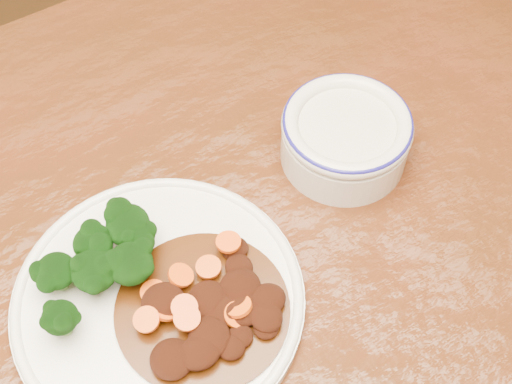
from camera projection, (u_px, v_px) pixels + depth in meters
name	position (u px, v px, depth m)	size (l,w,h in m)	color
dining_table	(162.00, 354.00, 0.72)	(1.57, 1.03, 0.75)	#50200E
dinner_plate	(158.00, 299.00, 0.66)	(0.27, 0.27, 0.02)	white
broccoli_florets	(104.00, 258.00, 0.65)	(0.12, 0.10, 0.05)	#678E49
mince_stew	(213.00, 312.00, 0.64)	(0.16, 0.16, 0.03)	#492107
dip_bowl	(346.00, 136.00, 0.74)	(0.14, 0.14, 0.06)	silver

